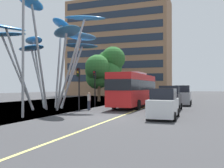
{
  "coord_description": "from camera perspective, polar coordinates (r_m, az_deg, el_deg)",
  "views": [
    {
      "loc": [
        6.66,
        -16.02,
        2.17
      ],
      "look_at": [
        -1.86,
        7.87,
        2.5
      ],
      "focal_mm": 39.03,
      "sensor_mm": 36.0,
      "label": 1
    }
  ],
  "objects": [
    {
      "name": "street_lamp",
      "position": [
        18.53,
        -19.5,
        9.38
      ],
      "size": [
        1.35,
        0.44,
        8.7
      ],
      "color": "gray",
      "rests_on": "ground"
    },
    {
      "name": "traffic_light_kerb_far",
      "position": [
        27.0,
        -4.09,
        0.72
      ],
      "size": [
        0.28,
        0.42,
        3.96
      ],
      "color": "black",
      "rests_on": "ground"
    },
    {
      "name": "traffic_light_opposite",
      "position": [
        36.34,
        3.27,
        0.0
      ],
      "size": [
        0.28,
        0.42,
        3.65
      ],
      "color": "black",
      "rests_on": "ground"
    },
    {
      "name": "leaf_sculpture",
      "position": [
        25.46,
        -14.14,
        10.33
      ],
      "size": [
        10.94,
        11.83,
        9.78
      ],
      "color": "#9EA0A5",
      "rests_on": "ground"
    },
    {
      "name": "car_parked_mid",
      "position": [
        23.54,
        13.39,
        -3.37
      ],
      "size": [
        2.05,
        4.28,
        2.31
      ],
      "color": "black",
      "rests_on": "ground"
    },
    {
      "name": "tree_pavement_far",
      "position": [
        39.11,
        -0.19,
        5.25
      ],
      "size": [
        4.78,
        4.08,
        8.62
      ],
      "color": "brown",
      "rests_on": "ground"
    },
    {
      "name": "car_side_street",
      "position": [
        37.45,
        15.74,
        -2.52
      ],
      "size": [
        1.99,
        4.29,
        2.12
      ],
      "color": "#2D5138",
      "rests_on": "ground"
    },
    {
      "name": "red_bus",
      "position": [
        26.65,
        5.24,
        -0.98
      ],
      "size": [
        2.95,
        10.93,
        3.77
      ],
      "color": "red",
      "rests_on": "ground"
    },
    {
      "name": "traffic_light_island_mid",
      "position": [
        29.74,
        -0.44,
        -0.03
      ],
      "size": [
        0.28,
        0.42,
        3.5
      ],
      "color": "black",
      "rests_on": "ground"
    },
    {
      "name": "tree_pavement_near",
      "position": [
        37.86,
        -2.9,
        2.69
      ],
      "size": [
        5.37,
        5.47,
        7.11
      ],
      "color": "brown",
      "rests_on": "ground"
    },
    {
      "name": "backdrop_building",
      "position": [
        65.46,
        1.71,
        8.2
      ],
      "size": [
        26.24,
        11.72,
        24.69
      ],
      "color": "#936B4C",
      "rests_on": "ground"
    },
    {
      "name": "car_parked_far",
      "position": [
        30.5,
        16.21,
        -2.72
      ],
      "size": [
        1.98,
        4.51,
        2.37
      ],
      "color": "gray",
      "rests_on": "ground"
    },
    {
      "name": "traffic_light_kerb_near",
      "position": [
        22.09,
        -7.83,
        0.95
      ],
      "size": [
        0.28,
        0.42,
        3.91
      ],
      "color": "black",
      "rests_on": "ground"
    },
    {
      "name": "ground",
      "position": [
        17.79,
        -5.18,
        -7.91
      ],
      "size": [
        120.0,
        240.0,
        0.1
      ],
      "color": "#38383A"
    },
    {
      "name": "pedestrian",
      "position": [
        23.25,
        -5.42,
        -3.98
      ],
      "size": [
        0.34,
        0.34,
        1.71
      ],
      "color": "#2D3342",
      "rests_on": "ground"
    },
    {
      "name": "car_parked_near",
      "position": [
        17.42,
        12.02,
        -4.67
      ],
      "size": [
        1.91,
        4.33,
        2.07
      ],
      "color": "silver",
      "rests_on": "ground"
    }
  ]
}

